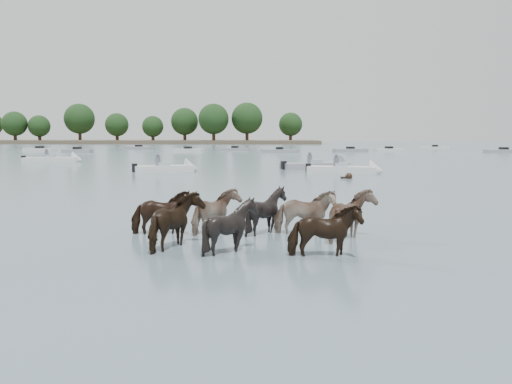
{
  "coord_description": "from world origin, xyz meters",
  "views": [
    {
      "loc": [
        -0.34,
        -12.79,
        2.59
      ],
      "look_at": [
        -1.1,
        0.82,
        1.1
      ],
      "focal_mm": 36.54,
      "sensor_mm": 36.0,
      "label": 1
    }
  ],
  "objects": [
    {
      "name": "ground",
      "position": [
        0.0,
        0.0,
        0.0
      ],
      "size": [
        400.0,
        400.0,
        0.0
      ],
      "primitive_type": "plane",
      "color": "#4C606D",
      "rests_on": "ground"
    },
    {
      "name": "shoreline",
      "position": [
        -70.0,
        150.0,
        0.5
      ],
      "size": [
        160.0,
        30.0,
        1.0
      ],
      "primitive_type": "cube",
      "color": "#4C4233",
      "rests_on": "ground"
    },
    {
      "name": "pony_herd",
      "position": [
        -1.09,
        -0.18,
        0.53
      ],
      "size": [
        6.48,
        3.84,
        1.42
      ],
      "color": "black",
      "rests_on": "ground"
    },
    {
      "name": "swimming_pony",
      "position": [
        3.47,
        18.69,
        0.1
      ],
      "size": [
        0.72,
        0.44,
        0.44
      ],
      "color": "black",
      "rests_on": "ground"
    },
    {
      "name": "motorboat_a",
      "position": [
        -8.15,
        23.4,
        0.23
      ],
      "size": [
        4.72,
        3.04,
        1.92
      ],
      "rotation": [
        0.0,
        0.0,
        0.35
      ],
      "color": "silver",
      "rests_on": "ground"
    },
    {
      "name": "motorboat_b",
      "position": [
        4.28,
        22.77,
        0.23
      ],
      "size": [
        5.32,
        2.54,
        1.92
      ],
      "rotation": [
        0.0,
        0.0,
        -0.19
      ],
      "color": "silver",
      "rests_on": "ground"
    },
    {
      "name": "motorboat_c",
      "position": [
        2.69,
        27.97,
        0.22
      ],
      "size": [
        5.94,
        4.0,
        1.92
      ],
      "rotation": [
        0.0,
        0.0,
        0.45
      ],
      "color": "gray",
      "rests_on": "ground"
    },
    {
      "name": "motorboat_f",
      "position": [
        -22.11,
        36.33,
        0.23
      ],
      "size": [
        5.66,
        2.72,
        1.92
      ],
      "rotation": [
        0.0,
        0.0,
        0.22
      ],
      "color": "silver",
      "rests_on": "ground"
    },
    {
      "name": "distant_flotilla",
      "position": [
        1.27,
        69.99,
        0.26
      ],
      "size": [
        108.98,
        22.16,
        0.93
      ],
      "color": "silver",
      "rests_on": "ground"
    },
    {
      "name": "treeline",
      "position": [
        -67.02,
        149.03,
        6.75
      ],
      "size": [
        149.69,
        20.9,
        12.59
      ],
      "color": "#382619",
      "rests_on": "ground"
    }
  ]
}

